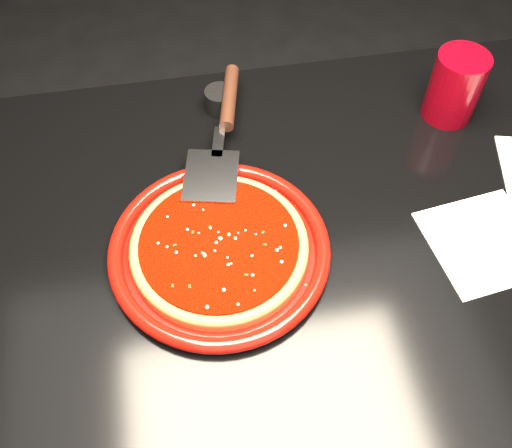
% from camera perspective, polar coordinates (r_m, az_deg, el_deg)
% --- Properties ---
extents(floor, '(4.00, 4.00, 0.01)m').
position_cam_1_polar(floor, '(1.55, 2.49, -17.28)').
color(floor, black).
rests_on(floor, ground).
extents(table, '(1.20, 0.80, 0.75)m').
position_cam_1_polar(table, '(1.20, 3.15, -11.59)').
color(table, black).
rests_on(table, floor).
extents(plate, '(0.35, 0.35, 0.02)m').
position_cam_1_polar(plate, '(0.84, -3.67, -2.53)').
color(plate, '#810905').
rests_on(plate, table).
extents(pizza_crust, '(0.28, 0.28, 0.01)m').
position_cam_1_polar(pizza_crust, '(0.84, -3.69, -2.39)').
color(pizza_crust, brown).
rests_on(pizza_crust, plate).
extents(pizza_crust_rim, '(0.28, 0.28, 0.02)m').
position_cam_1_polar(pizza_crust_rim, '(0.83, -3.71, -2.14)').
color(pizza_crust_rim, brown).
rests_on(pizza_crust_rim, plate).
extents(pizza_sauce, '(0.24, 0.24, 0.01)m').
position_cam_1_polar(pizza_sauce, '(0.83, -3.73, -1.96)').
color(pizza_sauce, '#700D01').
rests_on(pizza_sauce, plate).
extents(parmesan_dusting, '(0.22, 0.22, 0.01)m').
position_cam_1_polar(parmesan_dusting, '(0.82, -3.75, -1.71)').
color(parmesan_dusting, beige).
rests_on(parmesan_dusting, plate).
extents(basil_flecks, '(0.21, 0.21, 0.00)m').
position_cam_1_polar(basil_flecks, '(0.82, -3.75, -1.75)').
color(basil_flecks, black).
rests_on(basil_flecks, plate).
extents(pizza_server, '(0.18, 0.37, 0.03)m').
position_cam_1_polar(pizza_server, '(0.95, -3.38, 9.24)').
color(pizza_server, '#B5B7BB').
rests_on(pizza_server, plate).
extents(cup, '(0.10, 0.10, 0.12)m').
position_cam_1_polar(cup, '(1.06, 19.27, 12.84)').
color(cup, maroon).
rests_on(cup, table).
extents(napkin_a, '(0.18, 0.18, 0.00)m').
position_cam_1_polar(napkin_a, '(0.93, 21.85, -1.71)').
color(napkin_a, white).
rests_on(napkin_a, table).
extents(ramekin, '(0.06, 0.06, 0.04)m').
position_cam_1_polar(ramekin, '(1.04, -3.61, 12.25)').
color(ramekin, black).
rests_on(ramekin, table).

